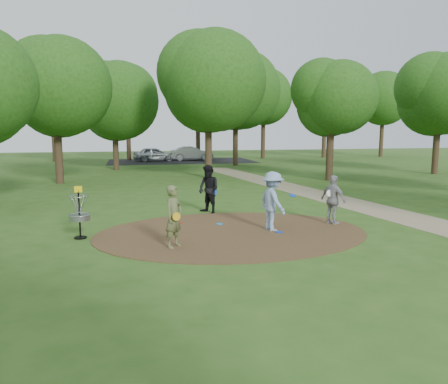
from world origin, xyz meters
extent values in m
plane|color=#2D5119|center=(0.00, 0.00, 0.00)|extent=(100.00, 100.00, 0.00)
cylinder|color=#47301C|center=(0.00, 0.00, 0.01)|extent=(8.40, 8.40, 0.02)
cube|color=#8C7A5B|center=(6.50, 2.00, 0.01)|extent=(7.55, 39.89, 0.01)
cube|color=black|center=(2.00, 30.00, 0.00)|extent=(14.00, 8.00, 0.01)
imported|color=#5C6339|center=(-1.92, -1.27, 0.85)|extent=(0.71, 0.73, 1.70)
cylinder|color=gold|center=(-1.87, -1.51, 0.89)|extent=(0.22, 0.09, 0.22)
imported|color=#87A1C9|center=(1.30, 0.05, 0.93)|extent=(0.95, 1.33, 1.86)
cylinder|color=#0C3ACC|center=(1.98, 0.10, 1.09)|extent=(0.29, 0.29, 0.08)
imported|color=black|center=(-0.14, 3.27, 0.91)|extent=(1.06, 1.12, 1.82)
cylinder|color=blue|center=(0.08, 3.24, 0.81)|extent=(0.23, 0.12, 0.22)
imported|color=#969799|center=(3.56, 0.45, 0.83)|extent=(0.77, 1.06, 1.66)
cylinder|color=white|center=(3.40, 0.42, 1.06)|extent=(0.22, 0.06, 0.22)
cylinder|color=#1B8ED9|center=(-0.15, 1.20, 0.03)|extent=(0.22, 0.22, 0.02)
cylinder|color=#0C30D9|center=(1.40, -0.32, 0.03)|extent=(0.22, 0.22, 0.02)
cylinder|color=red|center=(-1.45, 1.67, 0.03)|extent=(0.22, 0.22, 0.02)
imported|color=#B0B4B8|center=(-0.58, 30.47, 0.69)|extent=(4.20, 2.08, 1.37)
imported|color=#9A9CA1|center=(3.15, 30.58, 0.70)|extent=(4.29, 1.54, 1.41)
cylinder|color=black|center=(-4.50, 0.30, 0.68)|extent=(0.05, 0.05, 1.35)
cylinder|color=black|center=(-4.50, 0.30, 0.02)|extent=(0.36, 0.36, 0.04)
cylinder|color=gray|center=(-4.50, 0.30, 0.62)|extent=(0.60, 0.60, 0.16)
torus|color=gray|center=(-4.50, 0.30, 0.70)|extent=(0.63, 0.63, 0.03)
torus|color=gray|center=(-4.50, 0.30, 1.25)|extent=(0.58, 0.58, 0.02)
cube|color=yellow|center=(-4.50, 0.30, 1.45)|extent=(0.22, 0.02, 0.18)
cylinder|color=#332316|center=(-7.00, 14.00, 1.90)|extent=(0.44, 0.44, 3.80)
sphere|color=#204612|center=(-7.00, 14.00, 5.33)|extent=(5.55, 5.55, 5.55)
cylinder|color=#332316|center=(2.00, 15.00, 2.09)|extent=(0.44, 0.44, 4.18)
sphere|color=#204612|center=(2.00, 15.00, 5.93)|extent=(6.36, 6.36, 6.36)
cylinder|color=#332316|center=(9.00, 12.00, 1.80)|extent=(0.44, 0.44, 3.61)
sphere|color=#204612|center=(9.00, 12.00, 4.82)|extent=(4.39, 4.39, 4.39)
cylinder|color=#332316|center=(-4.00, 22.00, 1.71)|extent=(0.44, 0.44, 3.42)
sphere|color=#204612|center=(-4.00, 22.00, 5.05)|extent=(5.92, 5.92, 5.92)
cylinder|color=#332316|center=(6.00, 24.00, 2.19)|extent=(0.44, 0.44, 4.37)
sphere|color=#204612|center=(6.00, 24.00, 6.20)|extent=(6.67, 6.67, 6.67)
cylinder|color=#332316|center=(18.00, 14.00, 1.90)|extent=(0.44, 0.44, 3.80)
sphere|color=#204612|center=(18.00, 14.00, 5.33)|extent=(5.57, 5.57, 5.57)
camera|label=1|loc=(-3.05, -12.75, 3.19)|focal=35.00mm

